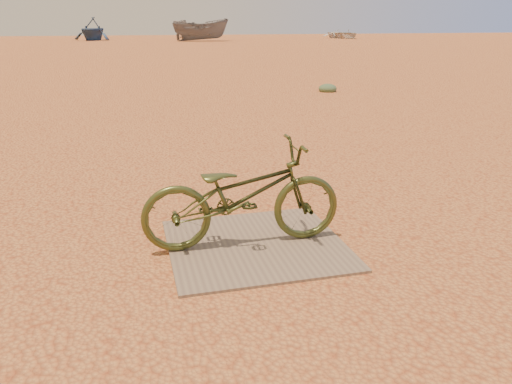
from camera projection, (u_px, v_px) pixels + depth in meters
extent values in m
plane|color=#D08747|center=(297.00, 234.00, 4.35)|extent=(120.00, 120.00, 0.00)
cube|color=#79674F|center=(256.00, 245.00, 4.11)|extent=(1.42, 1.34, 0.02)
imported|color=#3F4920|center=(243.00, 195.00, 3.97)|extent=(1.62, 0.59, 0.85)
imported|color=navy|center=(92.00, 29.00, 44.32)|extent=(4.64, 4.88, 2.01)
imported|color=slate|center=(201.00, 30.00, 42.93)|extent=(4.94, 2.24, 1.86)
imported|color=beige|center=(344.00, 34.00, 49.31)|extent=(3.69, 4.67, 0.87)
ellipsoid|color=#5C7550|center=(327.00, 91.00, 12.94)|extent=(0.47, 0.47, 0.26)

